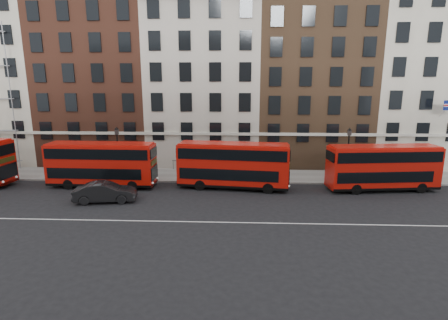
{
  "coord_description": "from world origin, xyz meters",
  "views": [
    {
      "loc": [
        4.2,
        -25.35,
        9.84
      ],
      "look_at": [
        2.89,
        5.0,
        3.0
      ],
      "focal_mm": 28.0,
      "sensor_mm": 36.0,
      "label": 1
    }
  ],
  "objects_px": {
    "bus_c": "(233,164)",
    "traffic_light": "(424,160)",
    "bus_d": "(382,167)",
    "car_front": "(105,192)",
    "bus_b": "(101,163)"
  },
  "relations": [
    {
      "from": "bus_c",
      "to": "traffic_light",
      "type": "relative_size",
      "value": 3.2
    },
    {
      "from": "bus_d",
      "to": "car_front",
      "type": "distance_m",
      "value": 24.65
    },
    {
      "from": "bus_c",
      "to": "bus_d",
      "type": "bearing_deg",
      "value": 6.55
    },
    {
      "from": "bus_d",
      "to": "car_front",
      "type": "bearing_deg",
      "value": -176.48
    },
    {
      "from": "bus_d",
      "to": "traffic_light",
      "type": "xyz_separation_m",
      "value": [
        4.76,
        2.2,
        0.2
      ]
    },
    {
      "from": "bus_b",
      "to": "bus_d",
      "type": "bearing_deg",
      "value": 1.54
    },
    {
      "from": "bus_b",
      "to": "bus_c",
      "type": "distance_m",
      "value": 12.44
    },
    {
      "from": "bus_b",
      "to": "bus_d",
      "type": "xyz_separation_m",
      "value": [
        26.14,
        -0.0,
        -0.02
      ]
    },
    {
      "from": "bus_c",
      "to": "traffic_light",
      "type": "xyz_separation_m",
      "value": [
        18.45,
        2.19,
        0.13
      ]
    },
    {
      "from": "traffic_light",
      "to": "bus_d",
      "type": "bearing_deg",
      "value": -155.19
    },
    {
      "from": "bus_c",
      "to": "traffic_light",
      "type": "bearing_deg",
      "value": 13.35
    },
    {
      "from": "bus_c",
      "to": "car_front",
      "type": "bearing_deg",
      "value": -151.58
    },
    {
      "from": "bus_c",
      "to": "car_front",
      "type": "relative_size",
      "value": 2.08
    },
    {
      "from": "bus_c",
      "to": "bus_d",
      "type": "xyz_separation_m",
      "value": [
        13.69,
        -0.01,
        -0.07
      ]
    },
    {
      "from": "bus_c",
      "to": "traffic_light",
      "type": "distance_m",
      "value": 18.58
    }
  ]
}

